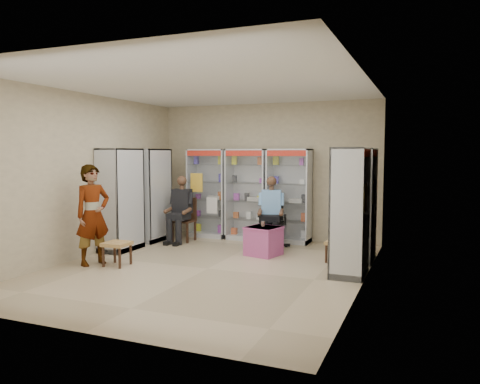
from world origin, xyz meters
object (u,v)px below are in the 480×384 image
at_px(cabinet_left_near, 121,200).
at_px(cabinet_right_near, 350,212).
at_px(office_chair, 272,221).
at_px(cabinet_left_far, 152,195).
at_px(cabinet_back_left, 209,193).
at_px(woven_stool_a, 337,252).
at_px(woven_stool_b, 117,254).
at_px(wooden_chair, 184,220).
at_px(cabinet_right_far, 360,204).
at_px(seated_shopkeeper, 271,214).
at_px(pink_trunk, 263,241).
at_px(cabinet_back_mid, 248,194).
at_px(standing_man, 93,215).
at_px(cabinet_back_right, 289,196).

bearing_deg(cabinet_left_near, cabinet_right_near, 87.43).
bearing_deg(cabinet_left_near, office_chair, 118.41).
distance_m(cabinet_left_far, office_chair, 2.71).
relative_size(cabinet_back_left, woven_stool_a, 5.40).
height_order(cabinet_left_far, woven_stool_b, cabinet_left_far).
xyz_separation_m(cabinet_left_far, woven_stool_a, (4.13, -0.52, -0.81)).
xyz_separation_m(cabinet_left_near, wooden_chair, (0.68, 1.30, -0.53)).
xyz_separation_m(cabinet_right_far, seated_shopkeeper, (-1.81, 0.48, -0.32)).
distance_m(cabinet_left_far, seated_shopkeeper, 2.68).
relative_size(pink_trunk, woven_stool_b, 1.38).
height_order(cabinet_back_mid, cabinet_right_near, same).
distance_m(cabinet_left_far, woven_stool_b, 2.43).
bearing_deg(cabinet_left_near, woven_stool_b, 33.07).
bearing_deg(woven_stool_b, office_chair, 52.39).
bearing_deg(standing_man, pink_trunk, -33.61).
bearing_deg(woven_stool_a, wooden_chair, 168.26).
bearing_deg(cabinet_right_far, cabinet_back_mid, 66.35).
xyz_separation_m(cabinet_right_near, standing_man, (-4.18, -0.97, -0.14)).
bearing_deg(standing_man, woven_stool_a, -45.02).
xyz_separation_m(cabinet_back_left, woven_stool_b, (-0.22, -3.12, -0.80)).
bearing_deg(wooden_chair, pink_trunk, -18.28).
height_order(cabinet_back_mid, seated_shopkeeper, cabinet_back_mid).
distance_m(wooden_chair, woven_stool_b, 2.40).
xyz_separation_m(cabinet_left_far, standing_man, (0.28, -2.27, -0.14)).
bearing_deg(woven_stool_a, cabinet_right_far, 43.84).
xyz_separation_m(cabinet_left_near, woven_stool_a, (4.13, 0.58, -0.81)).
distance_m(woven_stool_b, standing_man, 0.79).
relative_size(office_chair, woven_stool_a, 2.87).
height_order(seated_shopkeeper, woven_stool_a, seated_shopkeeper).
height_order(cabinet_right_far, wooden_chair, cabinet_right_far).
distance_m(cabinet_left_near, standing_man, 1.21).
height_order(cabinet_back_left, woven_stool_a, cabinet_back_left).
height_order(cabinet_right_near, cabinet_left_near, same).
bearing_deg(pink_trunk, cabinet_left_near, -167.35).
distance_m(cabinet_back_left, cabinet_back_right, 1.90).
relative_size(office_chair, seated_shopkeeper, 0.79).
bearing_deg(seated_shopkeeper, cabinet_left_far, 171.95).
distance_m(cabinet_left_near, pink_trunk, 2.91).
bearing_deg(woven_stool_b, standing_man, -169.62).
relative_size(seated_shopkeeper, woven_stool_b, 3.34).
distance_m(cabinet_back_left, cabinet_back_mid, 0.95).
bearing_deg(cabinet_back_left, cabinet_left_near, -114.61).
bearing_deg(cabinet_right_far, pink_trunk, 99.40).
relative_size(wooden_chair, seated_shopkeeper, 0.69).
xyz_separation_m(cabinet_back_right, woven_stool_b, (-2.12, -3.12, -0.80)).
bearing_deg(cabinet_right_near, woven_stool_a, 22.85).
distance_m(cabinet_back_left, cabinet_left_far, 1.32).
height_order(cabinet_back_left, seated_shopkeeper, cabinet_back_left).
bearing_deg(woven_stool_b, wooden_chair, 90.67).
xyz_separation_m(seated_shopkeeper, pink_trunk, (0.10, -0.77, -0.41)).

